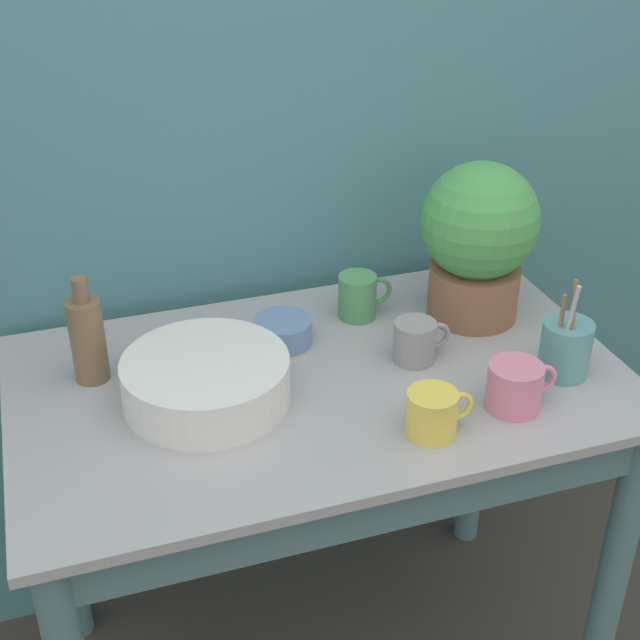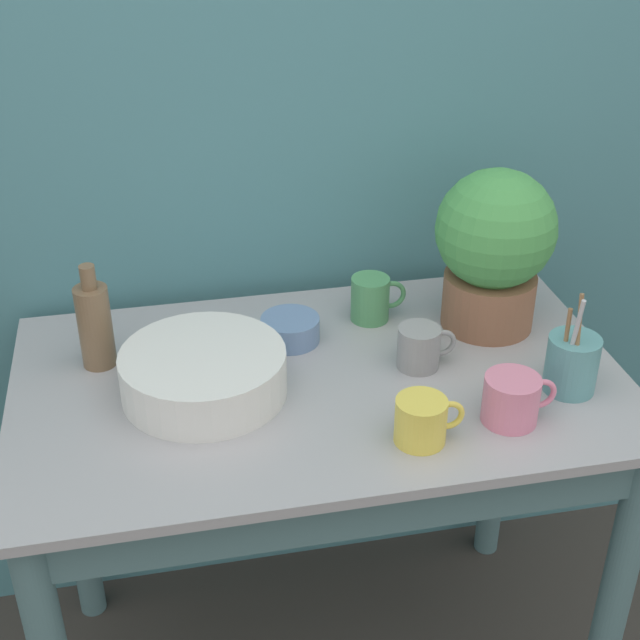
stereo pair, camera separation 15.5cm
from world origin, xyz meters
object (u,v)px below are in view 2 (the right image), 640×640
at_px(potted_plant, 494,245).
at_px(mug_yellow, 422,420).
at_px(mug_pink, 512,399).
at_px(mug_green, 371,299).
at_px(bowl_wash_large, 204,373).
at_px(bottle_tall, 95,324).
at_px(utensil_cup, 572,363).
at_px(mug_grey, 420,347).
at_px(bowl_small_blue, 290,329).

distance_m(potted_plant, mug_yellow, 0.43).
bearing_deg(mug_pink, mug_green, 110.82).
height_order(bowl_wash_large, bottle_tall, bottle_tall).
bearing_deg(mug_yellow, mug_green, 87.14).
distance_m(potted_plant, utensil_cup, 0.28).
distance_m(potted_plant, bowl_wash_large, 0.60).
height_order(mug_grey, utensil_cup, utensil_cup).
height_order(potted_plant, mug_yellow, potted_plant).
bearing_deg(bowl_wash_large, mug_pink, -20.33).
bearing_deg(bowl_wash_large, mug_grey, 1.09).
relative_size(bowl_wash_large, mug_pink, 2.27).
bearing_deg(potted_plant, bowl_small_blue, 177.69).
height_order(mug_green, bowl_small_blue, mug_green).
xyz_separation_m(potted_plant, mug_pink, (-0.08, -0.31, -0.13)).
distance_m(bottle_tall, mug_pink, 0.75).
bearing_deg(utensil_cup, bowl_wash_large, 169.33).
distance_m(mug_pink, mug_yellow, 0.17).
xyz_separation_m(bowl_wash_large, mug_green, (0.35, 0.19, 0.00)).
bearing_deg(potted_plant, bottle_tall, 179.49).
bearing_deg(mug_yellow, potted_plant, 54.33).
bearing_deg(utensil_cup, mug_yellow, -163.70).
distance_m(bottle_tall, mug_yellow, 0.62).
height_order(mug_pink, bowl_small_blue, mug_pink).
bearing_deg(mug_yellow, mug_grey, 73.55).
bearing_deg(mug_pink, bowl_wash_large, 159.67).
height_order(mug_pink, utensil_cup, utensil_cup).
height_order(bottle_tall, utensil_cup, bottle_tall).
bearing_deg(bottle_tall, potted_plant, -0.51).
bearing_deg(mug_grey, bowl_wash_large, -178.91).
xyz_separation_m(mug_pink, bowl_small_blue, (-0.32, 0.33, -0.02)).
bearing_deg(bowl_small_blue, mug_grey, -32.09).
height_order(mug_yellow, utensil_cup, utensil_cup).
relative_size(mug_yellow, mug_grey, 1.05).
bearing_deg(bowl_wash_large, bowl_small_blue, 38.82).
xyz_separation_m(potted_plant, mug_green, (-0.22, 0.07, -0.13)).
distance_m(bottle_tall, mug_grey, 0.59).
xyz_separation_m(mug_green, mug_grey, (0.04, -0.19, -0.01)).
bearing_deg(utensil_cup, bowl_small_blue, 149.91).
height_order(mug_pink, mug_yellow, mug_pink).
bearing_deg(bowl_small_blue, mug_yellow, -66.28).
bearing_deg(mug_grey, bowl_small_blue, 147.91).
relative_size(bowl_wash_large, bowl_small_blue, 2.56).
height_order(bowl_wash_large, mug_green, mug_green).
bearing_deg(potted_plant, mug_green, 163.22).
height_order(mug_yellow, mug_green, mug_green).
xyz_separation_m(potted_plant, utensil_cup, (0.06, -0.25, -0.12)).
height_order(bottle_tall, mug_grey, bottle_tall).
relative_size(bottle_tall, mug_pink, 1.58).
distance_m(bottle_tall, mug_green, 0.54).
xyz_separation_m(mug_yellow, mug_green, (0.02, 0.40, 0.01)).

